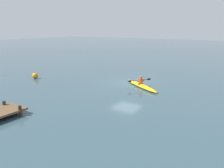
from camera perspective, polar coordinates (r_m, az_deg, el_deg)
The scene contains 4 objects.
ground_plane at distance 22.24m, azimuth 3.58°, elevation 0.35°, with size 160.00×160.00×0.00m, color #334C56.
kayak at distance 20.56m, azimuth 7.18°, elevation -0.40°, with size 4.34×3.11×0.31m.
kayaker at distance 20.59m, azimuth 6.99°, elevation 0.91°, with size 1.31×1.98×0.71m.
mooring_buoy_orange_mid at distance 25.14m, azimuth -18.28°, elevation 1.95°, with size 0.61×0.61×0.65m.
Camera 1 is at (-10.74, 18.77, 5.17)m, focal length 37.41 mm.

